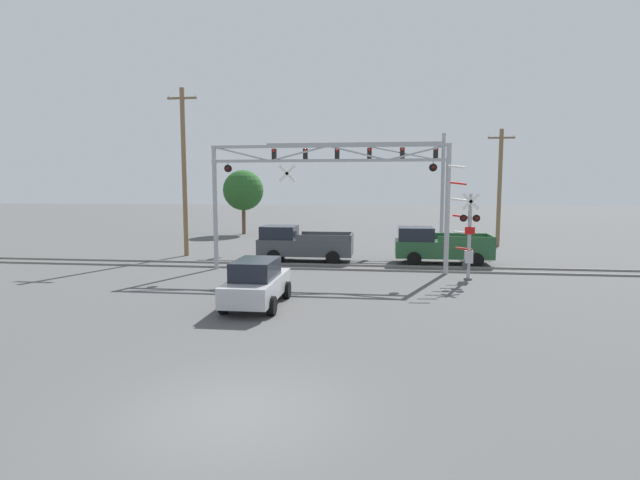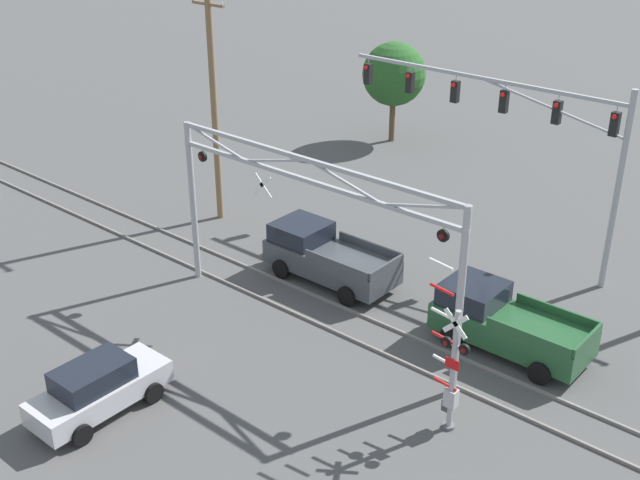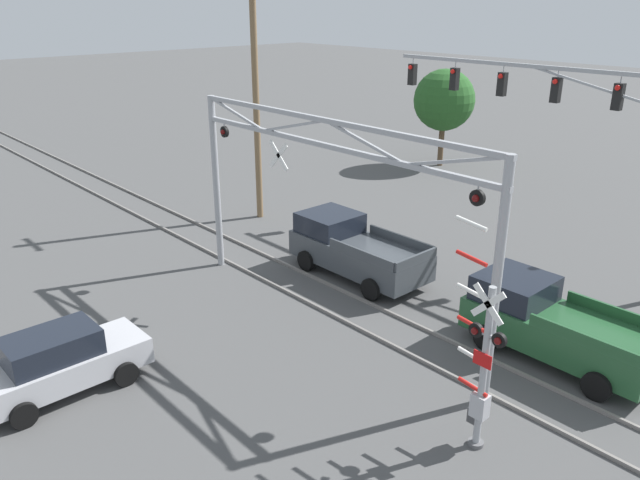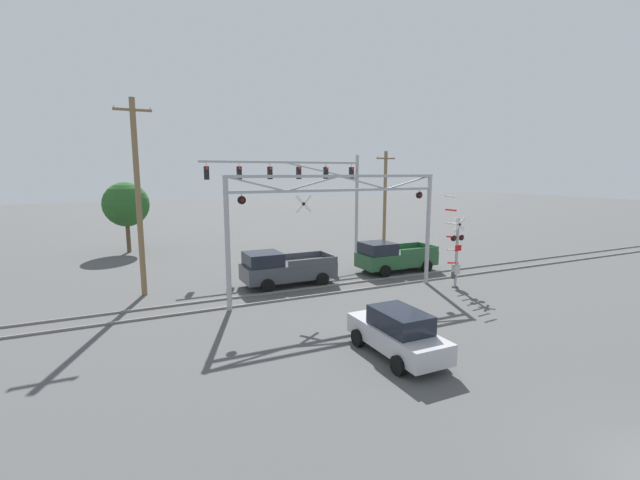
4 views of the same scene
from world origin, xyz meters
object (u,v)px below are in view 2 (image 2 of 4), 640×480
at_px(crossing_signal_mast, 451,371).
at_px(pickup_truck_following, 504,322).
at_px(crossing_gantry, 309,213).
at_px(pickup_truck_lead, 326,256).
at_px(traffic_signal_span, 532,128).
at_px(background_tree_beyond_span, 394,74).
at_px(utility_pole_left, 214,107).
at_px(sedan_waiting, 98,388).

distance_m(crossing_signal_mast, pickup_truck_following, 4.87).
distance_m(crossing_gantry, pickup_truck_following, 7.36).
height_order(crossing_gantry, pickup_truck_lead, crossing_gantry).
xyz_separation_m(crossing_gantry, crossing_signal_mast, (6.52, -1.50, -2.39)).
bearing_deg(traffic_signal_span, background_tree_beyond_span, 145.16).
relative_size(pickup_truck_following, utility_pole_left, 0.52).
distance_m(pickup_truck_lead, background_tree_beyond_span, 17.04).
relative_size(pickup_truck_lead, pickup_truck_following, 1.02).
xyz_separation_m(pickup_truck_following, utility_pole_left, (-14.87, 1.22, 4.16)).
relative_size(crossing_gantry, background_tree_beyond_span, 2.09).
height_order(utility_pole_left, background_tree_beyond_span, utility_pole_left).
distance_m(pickup_truck_lead, sedan_waiting, 10.58).
bearing_deg(pickup_truck_lead, sedan_waiting, -89.02).
distance_m(crossing_gantry, traffic_signal_span, 9.92).
xyz_separation_m(crossing_signal_mast, pickup_truck_lead, (-8.37, 4.59, -0.97)).
distance_m(traffic_signal_span, pickup_truck_lead, 9.16).
xyz_separation_m(pickup_truck_lead, background_tree_beyond_span, (-7.61, 14.98, 2.86)).
bearing_deg(traffic_signal_span, pickup_truck_lead, -127.73).
height_order(crossing_gantry, crossing_signal_mast, crossing_gantry).
height_order(crossing_signal_mast, background_tree_beyond_span, background_tree_beyond_span).
bearing_deg(background_tree_beyond_span, sedan_waiting, -73.04).
height_order(crossing_gantry, sedan_waiting, crossing_gantry).
bearing_deg(pickup_truck_following, pickup_truck_lead, -179.07).
bearing_deg(crossing_gantry, crossing_signal_mast, -13.00).
height_order(crossing_gantry, background_tree_beyond_span, crossing_gantry).
bearing_deg(crossing_gantry, traffic_signal_span, 72.16).
bearing_deg(traffic_signal_span, crossing_signal_mast, -72.16).
height_order(pickup_truck_following, utility_pole_left, utility_pole_left).
bearing_deg(crossing_gantry, background_tree_beyond_span, 117.66).
relative_size(crossing_gantry, pickup_truck_lead, 2.24).
xyz_separation_m(crossing_gantry, utility_pole_left, (-9.16, 4.42, 0.81)).
height_order(pickup_truck_lead, sedan_waiting, pickup_truck_lead).
height_order(crossing_signal_mast, traffic_signal_span, traffic_signal_span).
bearing_deg(pickup_truck_lead, utility_pole_left, 169.63).
distance_m(sedan_waiting, utility_pole_left, 14.72).
height_order(pickup_truck_lead, background_tree_beyond_span, background_tree_beyond_span).
distance_m(traffic_signal_span, background_tree_beyond_span, 15.30).
height_order(pickup_truck_following, background_tree_beyond_span, background_tree_beyond_span).
height_order(traffic_signal_span, background_tree_beyond_span, traffic_signal_span).
height_order(crossing_gantry, pickup_truck_following, crossing_gantry).
distance_m(pickup_truck_following, utility_pole_left, 15.49).
bearing_deg(traffic_signal_span, sedan_waiting, -105.52).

